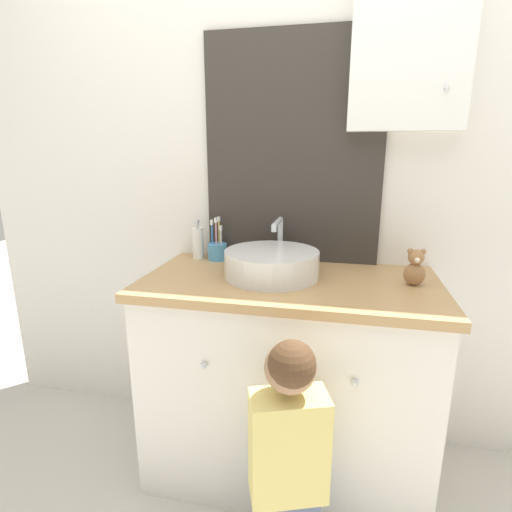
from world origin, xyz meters
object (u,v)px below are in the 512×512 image
(toothbrush_holder, at_px, (217,250))
(child_figure, at_px, (289,452))
(sink_basin, at_px, (272,263))
(teddy_bear, at_px, (415,268))
(soap_dispenser, at_px, (198,242))

(toothbrush_holder, distance_m, child_figure, 0.92)
(sink_basin, height_order, teddy_bear, sink_basin)
(child_figure, bearing_deg, sink_basin, 106.22)
(sink_basin, distance_m, child_figure, 0.68)
(soap_dispenser, xyz_separation_m, teddy_bear, (0.92, -0.20, -0.01))
(child_figure, bearing_deg, toothbrush_holder, 122.32)
(toothbrush_holder, distance_m, soap_dispenser, 0.10)
(toothbrush_holder, relative_size, child_figure, 0.23)
(toothbrush_holder, bearing_deg, child_figure, -57.68)
(child_figure, distance_m, teddy_bear, 0.79)
(soap_dispenser, bearing_deg, sink_basin, -27.60)
(sink_basin, xyz_separation_m, teddy_bear, (0.54, 0.01, 0.01))
(child_figure, bearing_deg, teddy_bear, 51.21)
(toothbrush_holder, relative_size, teddy_bear, 1.39)
(soap_dispenser, bearing_deg, toothbrush_holder, -2.32)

